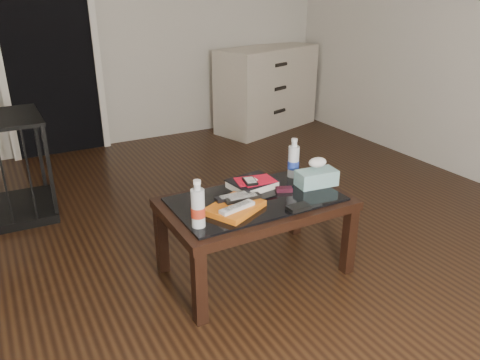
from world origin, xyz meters
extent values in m
plane|color=black|center=(0.00, 0.00, 0.00)|extent=(5.00, 5.00, 0.00)
plane|color=beige|center=(0.00, 2.50, 1.35)|extent=(5.00, 0.00, 5.00)
cube|color=black|center=(-0.40, 2.47, 1.00)|extent=(0.80, 0.05, 2.00)
cube|color=silver|center=(0.02, 2.44, 1.00)|extent=(0.06, 0.04, 2.04)
cube|color=black|center=(-0.26, -0.49, 0.20)|extent=(0.06, 0.06, 0.40)
cube|color=black|center=(0.66, -0.49, 0.20)|extent=(0.06, 0.06, 0.40)
cube|color=black|center=(-0.26, 0.03, 0.20)|extent=(0.06, 0.06, 0.40)
cube|color=black|center=(0.66, 0.03, 0.20)|extent=(0.06, 0.06, 0.40)
cube|color=black|center=(0.20, -0.23, 0.43)|extent=(1.00, 0.60, 0.05)
cube|color=black|center=(0.20, -0.23, 0.46)|extent=(0.90, 0.50, 0.01)
cube|color=beige|center=(1.80, 2.23, 0.45)|extent=(1.30, 0.84, 0.90)
cylinder|color=black|center=(1.80, 1.97, 0.25)|extent=(0.18, 0.09, 0.04)
cylinder|color=black|center=(1.80, 1.97, 0.50)|extent=(0.18, 0.09, 0.04)
cylinder|color=black|center=(1.80, 1.97, 0.75)|extent=(0.18, 0.09, 0.04)
cube|color=black|center=(-0.70, 0.96, 0.35)|extent=(0.03, 0.03, 0.70)
cube|color=black|center=(-0.70, 1.52, 0.35)|extent=(0.03, 0.03, 0.70)
cube|color=#CC6013|center=(0.03, -0.30, 0.48)|extent=(0.34, 0.31, 0.03)
cube|color=silver|center=(0.02, -0.35, 0.50)|extent=(0.21, 0.09, 0.02)
cube|color=black|center=(0.10, -0.27, 0.50)|extent=(0.20, 0.06, 0.02)
cube|color=black|center=(0.06, -0.23, 0.50)|extent=(0.20, 0.06, 0.02)
cube|color=black|center=(0.26, -0.10, 0.48)|extent=(0.27, 0.23, 0.05)
cube|color=red|center=(0.25, -0.10, 0.51)|extent=(0.21, 0.17, 0.01)
cube|color=black|center=(0.22, -0.13, 0.52)|extent=(0.09, 0.12, 0.02)
cube|color=black|center=(0.39, -0.23, 0.47)|extent=(0.10, 0.08, 0.02)
cube|color=black|center=(0.33, -0.45, 0.47)|extent=(0.12, 0.07, 0.02)
cylinder|color=silver|center=(-0.20, -0.37, 0.58)|extent=(0.08, 0.08, 0.24)
cylinder|color=silver|center=(0.56, -0.07, 0.58)|extent=(0.08, 0.08, 0.24)
cube|color=teal|center=(0.60, -0.24, 0.51)|extent=(0.24, 0.14, 0.09)
camera|label=1|loc=(-0.98, -2.20, 1.53)|focal=35.00mm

